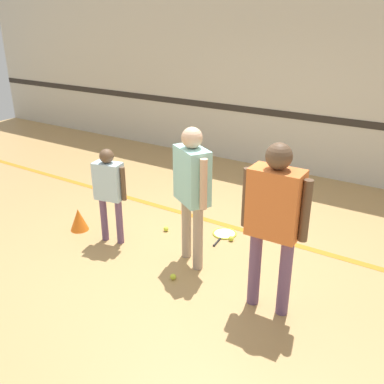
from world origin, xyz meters
The scene contains 11 objects.
ground_plane centered at (0.00, 0.00, 0.00)m, with size 16.00×16.00×0.00m, color tan.
wall_back centered at (0.00, 3.53, 1.60)m, with size 16.00×0.07×3.20m.
floor_stripe centered at (0.00, 0.94, 0.00)m, with size 14.40×0.10×0.01m.
person_instructor centered at (0.20, -0.09, 0.99)m, with size 0.53×0.44×1.60m.
person_student_left centered at (-0.91, -0.22, 0.75)m, with size 0.45×0.25×1.21m.
person_student_right centered at (1.27, -0.38, 1.03)m, with size 0.63×0.27×1.67m.
racket_spare_on_floor centered at (0.19, 0.69, 0.01)m, with size 0.35×0.54×0.03m.
tennis_ball_near_instructor centered at (0.22, -0.50, 0.03)m, with size 0.07×0.07×0.07m, color #CCE038.
tennis_ball_by_spare_racket centered at (0.35, 0.60, 0.03)m, with size 0.07×0.07×0.07m, color #CCE038.
tennis_ball_stray_left centered at (-0.50, 0.36, 0.03)m, with size 0.07×0.07×0.07m, color #CCE038.
training_cone centered at (-1.50, -0.23, 0.15)m, with size 0.24×0.24×0.30m.
Camera 1 is at (2.53, -3.67, 2.66)m, focal length 40.00 mm.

